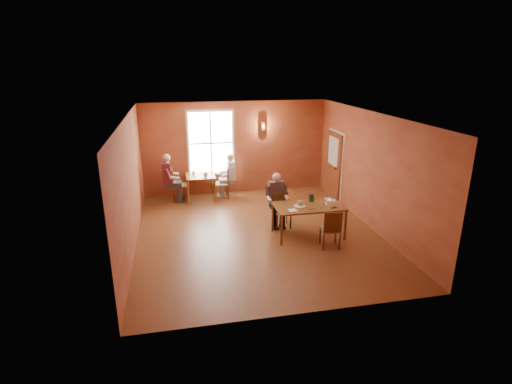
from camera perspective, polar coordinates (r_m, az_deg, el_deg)
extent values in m
cube|color=brown|center=(10.29, 0.23, -5.90)|extent=(6.00, 7.00, 0.01)
cube|color=brown|center=(13.12, -2.96, 6.31)|extent=(6.00, 0.04, 3.00)
cube|color=brown|center=(6.59, 6.61, -6.18)|extent=(6.00, 0.04, 3.00)
cube|color=brown|center=(9.63, -17.50, 1.03)|extent=(0.04, 7.00, 3.00)
cube|color=brown|center=(10.78, 16.06, 2.97)|extent=(0.04, 7.00, 3.00)
cube|color=white|center=(9.47, 0.25, 10.90)|extent=(6.00, 7.00, 0.04)
cube|color=white|center=(12.93, -6.47, 6.95)|extent=(1.36, 0.10, 1.96)
cube|color=maroon|center=(12.88, 10.99, 3.71)|extent=(0.12, 1.04, 2.10)
cylinder|color=brown|center=(13.06, 1.01, 9.40)|extent=(0.16, 0.16, 0.28)
cylinder|color=white|center=(9.88, 6.27, -1.97)|extent=(0.36, 0.36, 0.04)
cube|color=#DFB677|center=(9.94, 6.30, -1.64)|extent=(0.10, 0.09, 0.11)
cube|color=#233E2A|center=(10.22, 7.95, -0.85)|extent=(0.13, 0.10, 0.20)
cube|color=silver|center=(9.74, 7.75, -2.44)|extent=(0.21, 0.06, 0.00)
cube|color=silver|center=(9.63, 5.25, -2.59)|extent=(0.20, 0.20, 0.01)
cylinder|color=silver|center=(10.43, 10.79, -1.15)|extent=(0.24, 0.24, 0.01)
cube|color=black|center=(9.92, 11.08, -2.19)|extent=(0.14, 0.08, 0.02)
imported|color=white|center=(12.51, -7.23, 2.50)|extent=(0.17, 0.17, 0.12)
imported|color=white|center=(12.78, -8.92, 2.74)|extent=(0.15, 0.15, 0.11)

